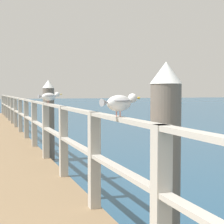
{
  "coord_description": "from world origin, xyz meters",
  "views": [
    {
      "loc": [
        -0.02,
        0.1,
        1.73
      ],
      "look_at": [
        3.72,
        10.62,
        1.09
      ],
      "focal_mm": 59.48,
      "sensor_mm": 36.0,
      "label": 1
    }
  ],
  "objects_px": {
    "dock_piling_far": "(49,120)",
    "seagull_background": "(49,96)",
    "seagull_foreground": "(120,102)",
    "dock_piling_near": "(165,170)"
  },
  "relations": [
    {
      "from": "seagull_foreground",
      "to": "dock_piling_far",
      "type": "bearing_deg",
      "value": 154.49
    },
    {
      "from": "dock_piling_near",
      "to": "seagull_foreground",
      "type": "distance_m",
      "value": 0.75
    },
    {
      "from": "seagull_foreground",
      "to": "dock_piling_near",
      "type": "bearing_deg",
      "value": 39.59
    },
    {
      "from": "dock_piling_near",
      "to": "seagull_background",
      "type": "relative_size",
      "value": 4.25
    },
    {
      "from": "dock_piling_near",
      "to": "seagull_foreground",
      "type": "bearing_deg",
      "value": 151.52
    },
    {
      "from": "dock_piling_far",
      "to": "seagull_background",
      "type": "bearing_deg",
      "value": -99.51
    },
    {
      "from": "seagull_background",
      "to": "seagull_foreground",
      "type": "bearing_deg",
      "value": -16.13
    },
    {
      "from": "dock_piling_far",
      "to": "seagull_foreground",
      "type": "bearing_deg",
      "value": -93.58
    },
    {
      "from": "dock_piling_near",
      "to": "dock_piling_far",
      "type": "relative_size",
      "value": 1.0
    },
    {
      "from": "seagull_foreground",
      "to": "seagull_background",
      "type": "bearing_deg",
      "value": 158.07
    }
  ]
}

